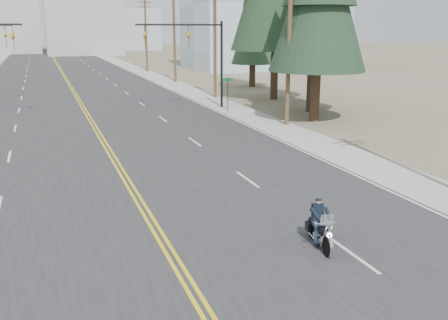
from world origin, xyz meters
name	(u,v)px	position (x,y,z in m)	size (l,w,h in m)	color
road	(63,74)	(0.00, 70.00, 0.01)	(20.00, 200.00, 0.01)	#303033
sidewalk_right	(141,71)	(11.50, 70.00, 0.01)	(3.00, 200.00, 0.01)	#A5A5A0
traffic_mast_right	(198,47)	(8.98, 32.00, 4.94)	(7.10, 0.26, 7.00)	black
street_sign	(228,88)	(10.80, 30.00, 1.80)	(0.90, 0.06, 2.62)	black
utility_pole_b	(289,35)	(12.50, 23.00, 5.98)	(2.20, 0.30, 11.50)	brown
utility_pole_c	(215,36)	(12.50, 38.00, 5.73)	(2.20, 0.30, 11.00)	brown
utility_pole_d	(174,32)	(12.50, 53.00, 5.98)	(2.20, 0.30, 11.50)	brown
utility_pole_e	(146,33)	(12.50, 70.00, 5.73)	(2.20, 0.30, 11.00)	brown
glass_building	(264,5)	(32.00, 70.00, 10.00)	(24.00, 16.00, 20.00)	#9EB5CC
haze_bldg_b	(83,26)	(8.00, 125.00, 7.00)	(18.00, 14.00, 14.00)	#ADB2B7
haze_bldg_c	(225,17)	(40.00, 110.00, 9.00)	(16.00, 12.00, 18.00)	#B7BCC6
haze_bldg_e	(134,30)	(25.00, 150.00, 6.00)	(14.00, 14.00, 12.00)	#B7BCC6
motorcyclist	(320,224)	(4.39, 4.90, 0.74)	(0.81, 1.89, 1.48)	black
conifer_far	(253,20)	(19.45, 45.22, 7.33)	(4.77, 4.77, 12.78)	#382619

